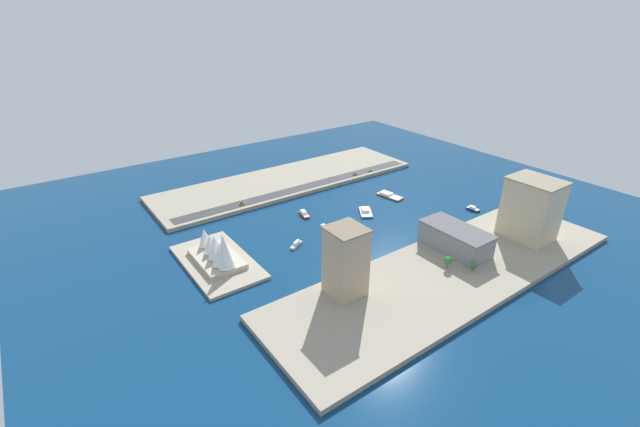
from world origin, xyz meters
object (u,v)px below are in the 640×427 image
object	(u,v)px
ferry_yellow_fast	(345,257)
catamaran_blue	(366,212)
tugboat_red	(304,214)
traffic_light_waterfront	(329,179)
warehouse_low_gray	(456,239)
taxi_yellow_cab	(242,203)
sailboat_small_white	(325,227)
yacht_sleek_gray	(296,245)
patrol_launch_navy	(473,209)
apartment_midrise_tan	(346,262)
barge_flat_brown	(389,195)
sedan_silver	(355,174)
opera_landmark	(217,250)
office_block_beige	(531,209)
van_white	(370,170)

from	to	relation	value
ferry_yellow_fast	catamaran_blue	bearing A→B (deg)	-51.20
tugboat_red	traffic_light_waterfront	world-z (taller)	traffic_light_waterfront
tugboat_red	catamaran_blue	distance (m)	47.38
catamaran_blue	warehouse_low_gray	distance (m)	79.09
ferry_yellow_fast	taxi_yellow_cab	world-z (taller)	ferry_yellow_fast
sailboat_small_white	taxi_yellow_cab	world-z (taller)	sailboat_small_white
yacht_sleek_gray	taxi_yellow_cab	size ratio (longest dim) A/B	2.85
patrol_launch_navy	apartment_midrise_tan	bearing A→B (deg)	100.82
barge_flat_brown	taxi_yellow_cab	xyz separation A→B (m)	(50.72, 110.18, 2.99)
apartment_midrise_tan	sedan_silver	size ratio (longest dim) A/B	7.99
tugboat_red	patrol_launch_navy	xyz separation A→B (m)	(-68.65, -112.72, -0.13)
barge_flat_brown	sailboat_small_white	distance (m)	78.47
catamaran_blue	opera_landmark	distance (m)	122.43
tugboat_red	opera_landmark	bearing A→B (deg)	108.37
ferry_yellow_fast	tugboat_red	bearing A→B (deg)	-12.17
tugboat_red	traffic_light_waterfront	distance (m)	60.73
tugboat_red	ferry_yellow_fast	xyz separation A→B (m)	(-68.66, 14.81, 1.28)
sedan_silver	warehouse_low_gray	bearing A→B (deg)	166.07
sedan_silver	barge_flat_brown	bearing A→B (deg)	174.70
barge_flat_brown	sedan_silver	xyz separation A→B (m)	(49.96, -4.64, 2.93)
yacht_sleek_gray	barge_flat_brown	world-z (taller)	yacht_sleek_gray
opera_landmark	barge_flat_brown	bearing A→B (deg)	-84.26
traffic_light_waterfront	opera_landmark	distance (m)	144.41
patrol_launch_navy	office_block_beige	world-z (taller)	office_block_beige
taxi_yellow_cab	traffic_light_waterfront	distance (m)	81.93
tugboat_red	taxi_yellow_cab	xyz separation A→B (m)	(39.80, 32.16, 2.75)
yacht_sleek_gray	patrol_launch_navy	bearing A→B (deg)	-103.10
tugboat_red	sailboat_small_white	bearing A→B (deg)	-178.07
traffic_light_waterfront	catamaran_blue	bearing A→B (deg)	171.65
apartment_midrise_tan	opera_landmark	xyz separation A→B (m)	(70.62, 42.65, -12.48)
sedan_silver	traffic_light_waterfront	xyz separation A→B (m)	(-4.44, 33.13, 3.41)
sedan_silver	tugboat_red	bearing A→B (deg)	115.29
office_block_beige	van_white	world-z (taller)	office_block_beige
sailboat_small_white	apartment_midrise_tan	world-z (taller)	apartment_midrise_tan
apartment_midrise_tan	office_block_beige	size ratio (longest dim) A/B	0.97
office_block_beige	sedan_silver	bearing A→B (deg)	6.65
sailboat_small_white	office_block_beige	bearing A→B (deg)	-133.03
yacht_sleek_gray	sailboat_small_white	xyz separation A→B (m)	(10.30, -30.85, -0.37)
tugboat_red	barge_flat_brown	world-z (taller)	tugboat_red
yacht_sleek_gray	warehouse_low_gray	world-z (taller)	warehouse_low_gray
catamaran_blue	office_block_beige	bearing A→B (deg)	-147.64
apartment_midrise_tan	catamaran_blue	bearing A→B (deg)	-47.12
warehouse_low_gray	taxi_yellow_cab	distance (m)	162.90
opera_landmark	taxi_yellow_cab	bearing A→B (deg)	-36.25
yacht_sleek_gray	barge_flat_brown	xyz separation A→B (m)	(24.52, -108.02, -0.16)
yacht_sleek_gray	taxi_yellow_cab	distance (m)	75.32
ferry_yellow_fast	catamaran_blue	world-z (taller)	ferry_yellow_fast
traffic_light_waterfront	opera_landmark	bearing A→B (deg)	115.22
yacht_sleek_gray	office_block_beige	bearing A→B (deg)	-122.42
sedan_silver	van_white	xyz separation A→B (m)	(-1.00, -17.93, -0.05)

